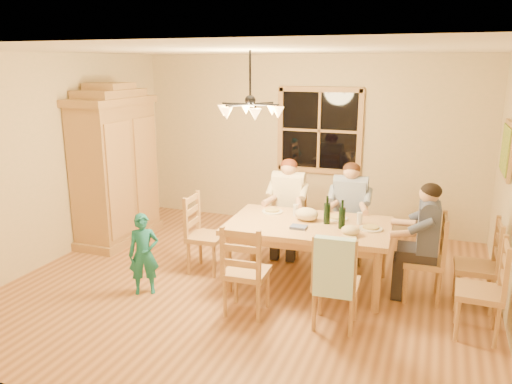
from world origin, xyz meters
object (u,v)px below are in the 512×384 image
at_px(adult_woman, 288,195).
at_px(adult_plaid_man, 350,200).
at_px(chandelier, 250,109).
at_px(chair_end_left, 207,248).
at_px(wine_bottle_a, 327,210).
at_px(chair_spare_back, 474,280).
at_px(chair_near_left, 247,285).
at_px(chair_far_right, 348,239).
at_px(chair_far_left, 288,233).
at_px(chair_near_right, 335,298).
at_px(adult_slate_man, 426,227).
at_px(armoire, 116,170).
at_px(chair_end_right, 422,273).
at_px(chair_spare_front, 477,307).
at_px(child, 144,254).
at_px(wine_bottle_b, 342,214).
at_px(dining_table, 308,231).

xyz_separation_m(adult_woman, adult_plaid_man, (0.83, 0.04, 0.00)).
xyz_separation_m(chandelier, adult_plaid_man, (0.95, 1.15, -1.24)).
bearing_deg(chair_end_left, wine_bottle_a, 92.04).
height_order(chandelier, chair_spare_back, chandelier).
height_order(chair_near_left, chair_spare_back, same).
distance_m(chair_far_right, adult_plaid_man, 0.54).
xyz_separation_m(chair_far_left, wine_bottle_a, (0.71, -0.79, 0.62)).
bearing_deg(chair_near_right, adult_slate_man, 46.74).
bearing_deg(chair_spare_back, armoire, 82.95).
height_order(chair_near_right, chair_end_right, same).
bearing_deg(chair_spare_back, wine_bottle_a, 89.09).
bearing_deg(chair_near_left, chair_far_left, 90.00).
distance_m(chair_near_left, chair_spare_back, 2.45).
bearing_deg(adult_plaid_man, armoire, 2.76).
height_order(chair_near_left, chair_spare_front, same).
distance_m(child, chair_spare_back, 3.64).
distance_m(chair_far_left, wine_bottle_b, 1.42).
relative_size(dining_table, wine_bottle_a, 5.82).
distance_m(armoire, wine_bottle_a, 3.29).
distance_m(chair_near_right, adult_woman, 2.06).
distance_m(chandelier, child, 2.02).
relative_size(armoire, wine_bottle_b, 6.97).
relative_size(adult_plaid_man, chair_spare_front, 0.88).
xyz_separation_m(adult_woman, adult_slate_man, (1.80, -0.79, 0.00)).
bearing_deg(wine_bottle_b, adult_plaid_man, 94.52).
bearing_deg(adult_slate_man, armoire, 80.55).
height_order(dining_table, child, child).
bearing_deg(chair_end_right, adult_woman, 63.43).
xyz_separation_m(chandelier, adult_slate_man, (1.92, 0.32, -1.24)).
bearing_deg(dining_table, child, -152.40).
relative_size(chair_near_right, chair_end_left, 1.00).
xyz_separation_m(dining_table, adult_slate_man, (1.29, 0.06, 0.18)).
height_order(chair_far_right, chair_end_left, same).
height_order(adult_slate_man, child, adult_slate_man).
relative_size(chair_far_right, wine_bottle_b, 3.00).
bearing_deg(wine_bottle_b, chair_spare_back, 5.01).
xyz_separation_m(chair_far_right, chair_end_left, (-1.61, -0.96, 0.00)).
bearing_deg(dining_table, chandelier, -158.05).
bearing_deg(chair_near_right, adult_woman, 117.90).
height_order(chair_near_left, adult_slate_man, adult_slate_man).
relative_size(chair_far_right, chair_near_left, 1.00).
bearing_deg(chandelier, adult_woman, 83.91).
height_order(armoire, adult_plaid_man, armoire).
bearing_deg(chair_far_right, chair_end_left, 27.98).
distance_m(chandelier, adult_plaid_man, 1.94).
relative_size(dining_table, chair_near_right, 1.94).
height_order(dining_table, wine_bottle_a, wine_bottle_a).
xyz_separation_m(chair_near_right, child, (-2.19, -0.02, 0.17)).
height_order(chair_end_right, wine_bottle_b, wine_bottle_b).
xyz_separation_m(armoire, chair_end_right, (4.34, -0.50, -0.75)).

